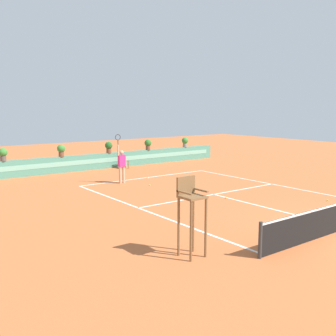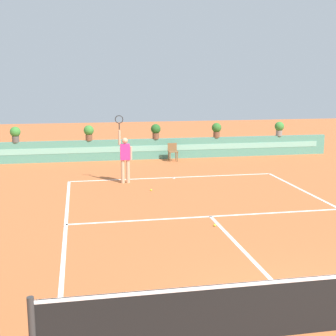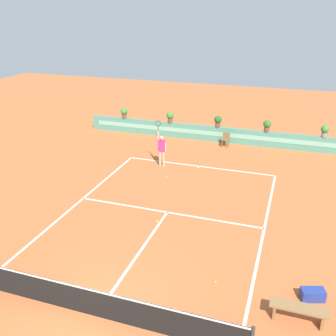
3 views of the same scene
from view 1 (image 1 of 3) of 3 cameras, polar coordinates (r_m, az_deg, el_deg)
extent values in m
plane|color=#BC6033|center=(18.01, 7.49, -4.01)|extent=(60.00, 60.00, 0.00)
cube|color=white|center=(22.51, -3.05, -1.38)|extent=(8.22, 0.10, 0.01)
cube|color=white|center=(18.29, 6.61, -3.79)|extent=(8.22, 0.10, 0.01)
cube|color=white|center=(16.19, 14.46, -5.66)|extent=(0.10, 6.40, 0.01)
cube|color=white|center=(15.45, -3.40, -6.09)|extent=(0.10, 11.89, 0.01)
cube|color=white|center=(21.01, 15.64, -2.42)|extent=(0.10, 11.89, 0.01)
cube|color=white|center=(22.43, -2.91, -1.41)|extent=(0.10, 0.20, 0.01)
cylinder|color=#333333|center=(10.83, 13.13, -10.10)|extent=(0.10, 0.10, 1.00)
cube|color=#4C8E7A|center=(26.24, -8.56, 1.08)|extent=(18.00, 0.20, 1.00)
cube|color=#7ABCA8|center=(26.15, -8.45, 1.17)|extent=(17.10, 0.01, 0.28)
cylinder|color=brown|center=(10.29, 3.33, -9.13)|extent=(0.07, 0.07, 1.60)
cylinder|color=brown|center=(10.61, 5.46, -8.59)|extent=(0.07, 0.07, 1.60)
cylinder|color=brown|center=(10.67, 1.54, -8.47)|extent=(0.07, 0.07, 1.60)
cylinder|color=brown|center=(10.98, 3.65, -7.98)|extent=(0.07, 0.07, 1.60)
cube|color=brown|center=(10.42, 3.54, -4.17)|extent=(0.60, 0.60, 0.06)
cube|color=brown|center=(10.56, 2.60, -2.49)|extent=(0.60, 0.06, 0.48)
cube|color=brown|center=(10.21, 2.39, -3.56)|extent=(0.06, 0.60, 0.04)
cube|color=brown|center=(10.56, 4.66, -3.18)|extent=(0.06, 0.60, 0.04)
cylinder|color=brown|center=(25.71, -6.41, 0.35)|extent=(0.05, 0.05, 0.45)
cylinder|color=brown|center=(25.89, -5.74, 0.42)|extent=(0.05, 0.05, 0.45)
cylinder|color=brown|center=(26.01, -6.80, 0.44)|extent=(0.05, 0.05, 0.45)
cylinder|color=brown|center=(26.19, -6.14, 0.51)|extent=(0.05, 0.05, 0.45)
cube|color=brown|center=(25.92, -6.28, 0.96)|extent=(0.44, 0.44, 0.04)
cube|color=brown|center=(26.06, -6.51, 1.45)|extent=(0.44, 0.04, 0.36)
cylinder|color=tan|center=(20.93, -6.41, -0.95)|extent=(0.14, 0.14, 0.90)
cylinder|color=tan|center=(20.84, -6.89, -1.00)|extent=(0.14, 0.14, 0.90)
cube|color=#E52D84|center=(20.77, -6.68, 1.06)|extent=(0.37, 0.23, 0.60)
sphere|color=tan|center=(20.72, -6.71, 2.24)|extent=(0.22, 0.22, 0.22)
cylinder|color=tan|center=(20.61, -7.20, 2.53)|extent=(0.09, 0.09, 0.55)
cylinder|color=black|center=(20.57, -7.22, 3.70)|extent=(0.04, 0.04, 0.24)
torus|color=#262626|center=(20.55, -7.24, 4.42)|extent=(0.31, 0.04, 0.31)
cylinder|color=tan|center=(20.88, -6.15, 0.98)|extent=(0.09, 0.09, 0.50)
sphere|color=#CCE033|center=(18.20, 21.98, -4.35)|extent=(0.07, 0.07, 0.07)
sphere|color=#CCE033|center=(20.15, -2.65, -2.49)|extent=(0.07, 0.07, 0.07)
sphere|color=#CCE033|center=(17.56, 8.32, -4.25)|extent=(0.07, 0.07, 0.07)
cylinder|color=brown|center=(24.82, -15.11, 1.93)|extent=(0.32, 0.32, 0.28)
sphere|color=#387F33|center=(24.78, -15.15, 2.72)|extent=(0.48, 0.48, 0.48)
cylinder|color=#514C47|center=(23.79, -22.65, 1.27)|extent=(0.32, 0.32, 0.28)
sphere|color=#387F33|center=(23.75, -22.70, 2.09)|extent=(0.48, 0.48, 0.48)
cylinder|color=gray|center=(29.78, 2.46, 3.31)|extent=(0.32, 0.32, 0.28)
sphere|color=#387F33|center=(29.75, 2.46, 3.97)|extent=(0.48, 0.48, 0.48)
cylinder|color=brown|center=(26.18, -8.53, 2.48)|extent=(0.32, 0.32, 0.28)
sphere|color=#235B23|center=(26.15, -8.54, 3.23)|extent=(0.48, 0.48, 0.48)
cylinder|color=brown|center=(27.78, -2.91, 2.92)|extent=(0.32, 0.32, 0.28)
sphere|color=#2D6B28|center=(27.75, -2.91, 3.62)|extent=(0.48, 0.48, 0.48)
camera|label=2|loc=(8.67, 51.75, 5.58)|focal=50.32mm
camera|label=3|loc=(17.65, 58.54, 18.74)|focal=41.49mm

